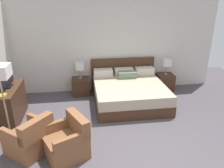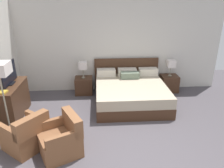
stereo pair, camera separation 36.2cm
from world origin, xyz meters
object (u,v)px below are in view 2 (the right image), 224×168
object	(u,v)px
nightstand_right	(169,83)
bed	(130,92)
table_lamp_right	(171,64)
table_lamp_left	(83,66)
armchair_companion	(62,139)
dresser	(12,100)
armchair_by_window	(26,135)
nightstand_left	(84,86)
book_red_cover	(2,92)
tv	(9,74)

from	to	relation	value
nightstand_right	bed	bearing A→B (deg)	-152.25
bed	table_lamp_right	distance (m)	1.58
table_lamp_left	armchair_companion	size ratio (longest dim) A/B	0.53
dresser	armchair_by_window	bearing A→B (deg)	-61.74
bed	table_lamp_right	bearing A→B (deg)	27.80
bed	table_lamp_left	bearing A→B (deg)	152.21
table_lamp_right	armchair_companion	bearing A→B (deg)	-136.81
table_lamp_left	armchair_by_window	xyz separation A→B (m)	(-0.96, -2.52, -0.59)
nightstand_right	armchair_by_window	distance (m)	4.36
nightstand_left	table_lamp_left	world-z (taller)	table_lamp_left
armchair_by_window	bed	bearing A→B (deg)	39.03
dresser	book_red_cover	xyz separation A→B (m)	(0.01, -0.44, 0.41)
bed	nightstand_left	world-z (taller)	bed
table_lamp_right	armchair_by_window	world-z (taller)	table_lamp_right
nightstand_left	dresser	xyz separation A→B (m)	(-1.64, -1.25, 0.17)
bed	armchair_by_window	bearing A→B (deg)	-140.97
table_lamp_right	book_red_cover	size ratio (longest dim) A/B	2.54
dresser	tv	size ratio (longest dim) A/B	1.42
table_lamp_right	dresser	world-z (taller)	table_lamp_right
table_lamp_left	bed	bearing A→B (deg)	-27.79
nightstand_left	table_lamp_left	bearing A→B (deg)	90.00
nightstand_right	book_red_cover	bearing A→B (deg)	-158.28
nightstand_right	armchair_by_window	xyz separation A→B (m)	(-3.56, -2.52, 0.03)
nightstand_left	book_red_cover	bearing A→B (deg)	-133.98
table_lamp_right	armchair_companion	distance (m)	3.99
book_red_cover	armchair_by_window	world-z (taller)	book_red_cover
nightstand_left	tv	world-z (taller)	tv
tv	book_red_cover	world-z (taller)	tv
nightstand_right	table_lamp_left	world-z (taller)	table_lamp_left
armchair_companion	tv	bearing A→B (deg)	131.90
bed	nightstand_right	world-z (taller)	bed
bed	book_red_cover	world-z (taller)	bed
nightstand_left	dresser	world-z (taller)	dresser
nightstand_right	dresser	distance (m)	4.43
nightstand_right	armchair_companion	bearing A→B (deg)	-136.83
nightstand_left	nightstand_right	bearing A→B (deg)	0.00
tv	book_red_cover	bearing A→B (deg)	-89.00
table_lamp_left	tv	size ratio (longest dim) A/B	0.57
tv	armchair_companion	world-z (taller)	tv
bed	nightstand_right	size ratio (longest dim) A/B	3.89
armchair_by_window	dresser	bearing A→B (deg)	118.26
nightstand_left	table_lamp_right	xyz separation A→B (m)	(2.61, 0.00, 0.62)
nightstand_right	book_red_cover	xyz separation A→B (m)	(-4.23, -1.69, 0.58)
tv	nightstand_left	bearing A→B (deg)	35.66
table_lamp_right	armchair_by_window	xyz separation A→B (m)	(-3.56, -2.52, -0.59)
dresser	nightstand_right	bearing A→B (deg)	16.34
table_lamp_right	book_red_cover	world-z (taller)	table_lamp_right
table_lamp_right	dresser	xyz separation A→B (m)	(-4.25, -1.25, -0.45)
nightstand_right	dresser	world-z (taller)	dresser
tv	armchair_by_window	world-z (taller)	tv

